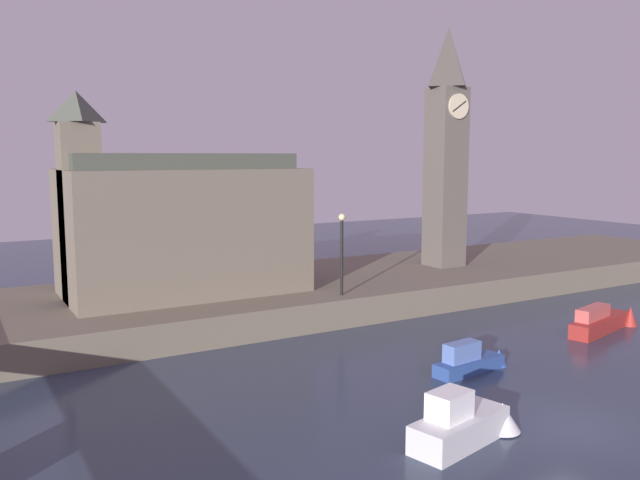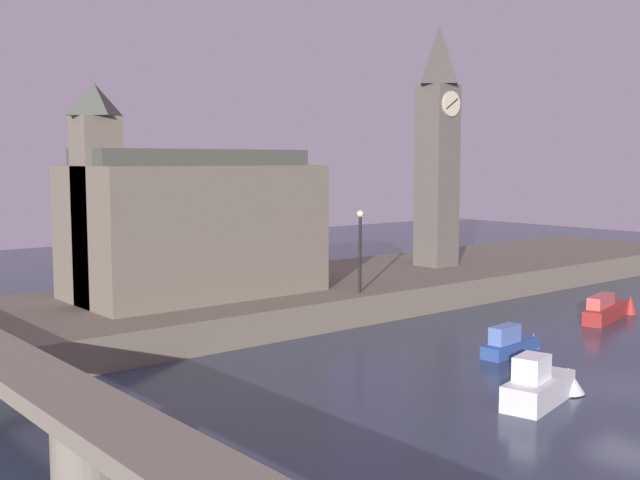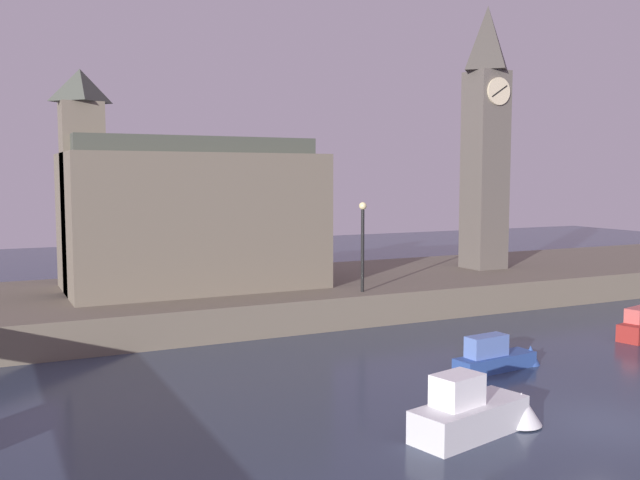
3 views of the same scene
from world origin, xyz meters
name	(u,v)px [view 3 (image 3 of 3)]	position (x,y,z in m)	size (l,w,h in m)	color
ground_plane	(605,424)	(0.00, 0.00, 0.00)	(120.00, 120.00, 0.00)	#2D384C
far_embankment	(307,293)	(0.00, 20.00, 0.75)	(70.00, 12.00, 1.50)	#6B6051
clock_tower	(486,134)	(11.45, 19.64, 9.49)	(2.28, 2.33, 15.38)	#5B544C
parliament_hall	(187,214)	(-6.47, 20.17, 5.13)	(12.23, 6.79, 10.35)	#6B6051
streetlamp	(363,237)	(0.63, 15.12, 4.14)	(0.36, 0.36, 4.27)	black
boat_tour_blue	(500,357)	(1.12, 5.82, 0.45)	(3.82, 1.26, 1.42)	#2D4C93
boat_ferry_white	(478,412)	(-3.70, 1.00, 0.59)	(4.39, 2.10, 1.74)	silver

